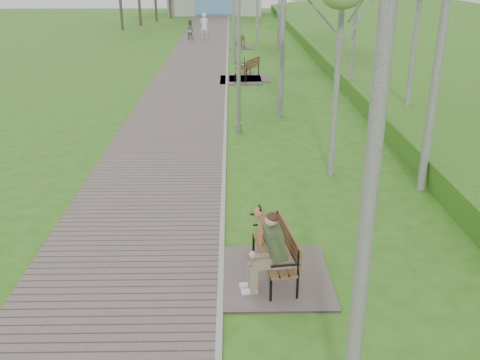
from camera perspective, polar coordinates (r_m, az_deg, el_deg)
The scene contains 13 objects.
ground at distance 12.25m, azimuth -1.83°, elevation -2.84°, with size 120.00×120.00×0.00m, color #2F6A19.
walkway at distance 33.07m, azimuth -4.46°, elevation 13.01°, with size 3.50×67.00×0.04m, color #6C5C58.
kerb at distance 33.01m, azimuth -1.35°, elevation 13.06°, with size 0.10×67.00×0.05m, color #999993.
embankment at distance 33.67m, azimuth 20.00°, elevation 11.92°, with size 14.00×70.00×1.60m, color #548B2A.
bench_main at distance 9.34m, azimuth 3.34°, elevation -8.05°, with size 1.91×2.12×1.67m.
bench_second at distance 26.52m, azimuth 0.91°, elevation 11.30°, with size 1.97×2.19×1.21m.
bench_third at distance 25.95m, azimuth 0.00°, elevation 11.07°, with size 1.97×2.19×1.21m.
bench_far at distance 36.68m, azimuth 0.02°, elevation 14.21°, with size 1.61×1.79×0.99m.
lamp_post_near at distance 17.16m, azimuth -0.16°, elevation 13.22°, with size 0.21×0.21×5.41m.
lamp_post_second at distance 30.04m, azimuth -0.66°, elevation 17.30°, with size 0.22×0.22×5.75m.
lamp_post_third at distance 41.34m, azimuth -0.78°, elevation 18.58°, with size 0.22×0.22×5.76m.
pedestrian_near at distance 41.28m, azimuth -3.83°, elevation 16.08°, with size 0.68×0.44×1.86m, color white.
pedestrian_far at distance 40.42m, azimuth -5.36°, elevation 15.62°, with size 0.71×0.55×1.45m, color gray.
Camera 1 is at (0.20, -11.12, 5.14)m, focal length 40.00 mm.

